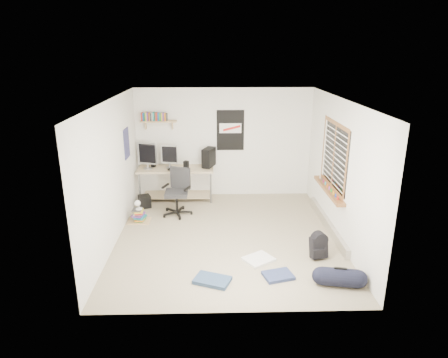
{
  "coord_description": "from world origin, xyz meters",
  "views": [
    {
      "loc": [
        -0.24,
        -6.7,
        3.31
      ],
      "look_at": [
        -0.05,
        0.16,
        1.07
      ],
      "focal_mm": 32.0,
      "sensor_mm": 36.0,
      "label": 1
    }
  ],
  "objects_px": {
    "desk": "(177,184)",
    "office_chair": "(176,192)",
    "backpack": "(319,247)",
    "book_stack": "(139,215)",
    "duffel_bag": "(340,277)"
  },
  "relations": [
    {
      "from": "office_chair",
      "to": "backpack",
      "type": "bearing_deg",
      "value": -16.74
    },
    {
      "from": "desk",
      "to": "backpack",
      "type": "height_order",
      "value": "desk"
    },
    {
      "from": "duffel_bag",
      "to": "office_chair",
      "type": "bearing_deg",
      "value": 144.56
    },
    {
      "from": "office_chair",
      "to": "backpack",
      "type": "height_order",
      "value": "office_chair"
    },
    {
      "from": "duffel_bag",
      "to": "backpack",
      "type": "bearing_deg",
      "value": 108.54
    },
    {
      "from": "desk",
      "to": "backpack",
      "type": "bearing_deg",
      "value": -50.3
    },
    {
      "from": "desk",
      "to": "backpack",
      "type": "relative_size",
      "value": 4.79
    },
    {
      "from": "office_chair",
      "to": "book_stack",
      "type": "height_order",
      "value": "office_chair"
    },
    {
      "from": "duffel_bag",
      "to": "book_stack",
      "type": "distance_m",
      "value": 4.1
    },
    {
      "from": "backpack",
      "to": "book_stack",
      "type": "relative_size",
      "value": 0.76
    },
    {
      "from": "desk",
      "to": "duffel_bag",
      "type": "relative_size",
      "value": 3.17
    },
    {
      "from": "desk",
      "to": "book_stack",
      "type": "height_order",
      "value": "desk"
    },
    {
      "from": "desk",
      "to": "office_chair",
      "type": "bearing_deg",
      "value": -87.43
    },
    {
      "from": "office_chair",
      "to": "backpack",
      "type": "distance_m",
      "value": 3.16
    },
    {
      "from": "office_chair",
      "to": "book_stack",
      "type": "xyz_separation_m",
      "value": [
        -0.74,
        -0.35,
        -0.34
      ]
    }
  ]
}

